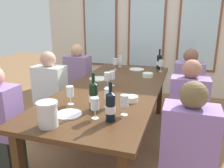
{
  "coord_description": "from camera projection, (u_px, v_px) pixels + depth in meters",
  "views": [
    {
      "loc": [
        0.75,
        -2.41,
        1.52
      ],
      "look_at": [
        0.0,
        -0.04,
        0.79
      ],
      "focal_mm": 37.22,
      "sensor_mm": 36.0,
      "label": 1
    }
  ],
  "objects": [
    {
      "name": "ground_plane",
      "position": [
        113.0,
        145.0,
        2.85
      ],
      "size": [
        12.0,
        12.0,
        0.0
      ],
      "primitive_type": "plane",
      "color": "#8A6140"
    },
    {
      "name": "back_wall_with_windows",
      "position": [
        147.0,
        20.0,
        4.46
      ],
      "size": [
        4.24,
        0.1,
        2.9
      ],
      "color": "beige",
      "rests_on": "ground"
    },
    {
      "name": "dining_table",
      "position": [
        113.0,
        92.0,
        2.66
      ],
      "size": [
        1.04,
        2.46,
        0.74
      ],
      "color": "#492D18",
      "rests_on": "ground"
    },
    {
      "name": "white_plate_0",
      "position": [
        137.0,
        69.0,
        3.5
      ],
      "size": [
        0.22,
        0.22,
        0.01
      ],
      "primitive_type": "cylinder",
      "color": "white",
      "rests_on": "dining_table"
    },
    {
      "name": "white_plate_1",
      "position": [
        98.0,
        79.0,
        2.98
      ],
      "size": [
        0.24,
        0.24,
        0.01
      ],
      "primitive_type": "cylinder",
      "color": "white",
      "rests_on": "dining_table"
    },
    {
      "name": "white_plate_2",
      "position": [
        69.0,
        114.0,
        1.91
      ],
      "size": [
        0.22,
        0.22,
        0.01
      ],
      "primitive_type": "cylinder",
      "color": "white",
      "rests_on": "dining_table"
    },
    {
      "name": "metal_pitcher",
      "position": [
        48.0,
        114.0,
        1.68
      ],
      "size": [
        0.16,
        0.16,
        0.19
      ],
      "color": "silver",
      "rests_on": "dining_table"
    },
    {
      "name": "wine_bottle_0",
      "position": [
        94.0,
        96.0,
        1.99
      ],
      "size": [
        0.08,
        0.08,
        0.33
      ],
      "color": "black",
      "rests_on": "dining_table"
    },
    {
      "name": "wine_bottle_1",
      "position": [
        159.0,
        62.0,
        3.51
      ],
      "size": [
        0.08,
        0.08,
        0.3
      ],
      "color": "black",
      "rests_on": "dining_table"
    },
    {
      "name": "wine_bottle_2",
      "position": [
        110.0,
        106.0,
        1.76
      ],
      "size": [
        0.08,
        0.08,
        0.31
      ],
      "color": "black",
      "rests_on": "dining_table"
    },
    {
      "name": "tasting_bowl_0",
      "position": [
        131.0,
        99.0,
        2.2
      ],
      "size": [
        0.13,
        0.13,
        0.05
      ],
      "primitive_type": "cylinder",
      "color": "white",
      "rests_on": "dining_table"
    },
    {
      "name": "tasting_bowl_1",
      "position": [
        148.0,
        75.0,
        3.07
      ],
      "size": [
        0.14,
        0.14,
        0.05
      ],
      "primitive_type": "cylinder",
      "color": "white",
      "rests_on": "dining_table"
    },
    {
      "name": "wine_glass_0",
      "position": [
        95.0,
        105.0,
        1.8
      ],
      "size": [
        0.07,
        0.07,
        0.17
      ],
      "color": "white",
      "rests_on": "dining_table"
    },
    {
      "name": "wine_glass_1",
      "position": [
        124.0,
        101.0,
        1.87
      ],
      "size": [
        0.07,
        0.07,
        0.17
      ],
      "color": "white",
      "rests_on": "dining_table"
    },
    {
      "name": "wine_glass_2",
      "position": [
        112.0,
        76.0,
        2.67
      ],
      "size": [
        0.07,
        0.07,
        0.17
      ],
      "color": "white",
      "rests_on": "dining_table"
    },
    {
      "name": "wine_glass_3",
      "position": [
        70.0,
        92.0,
        2.1
      ],
      "size": [
        0.07,
        0.07,
        0.17
      ],
      "color": "white",
      "rests_on": "dining_table"
    },
    {
      "name": "wine_glass_4",
      "position": [
        107.0,
        77.0,
        2.61
      ],
      "size": [
        0.07,
        0.07,
        0.17
      ],
      "color": "white",
      "rests_on": "dining_table"
    },
    {
      "name": "wine_glass_5",
      "position": [
        108.0,
        95.0,
        2.03
      ],
      "size": [
        0.07,
        0.07,
        0.17
      ],
      "color": "white",
      "rests_on": "dining_table"
    },
    {
      "name": "wine_glass_6",
      "position": [
        120.0,
        59.0,
        3.67
      ],
      "size": [
        0.07,
        0.07,
        0.17
      ],
      "color": "white",
      "rests_on": "dining_table"
    },
    {
      "name": "wine_glass_7",
      "position": [
        115.0,
        62.0,
        3.46
      ],
      "size": [
        0.07,
        0.07,
        0.17
      ],
      "color": "white",
      "rests_on": "dining_table"
    },
    {
      "name": "wine_glass_8",
      "position": [
        161.0,
        64.0,
        3.34
      ],
      "size": [
        0.07,
        0.07,
        0.17
      ],
      "color": "white",
      "rests_on": "dining_table"
    },
    {
      "name": "seated_person_0",
      "position": [
        78.0,
        81.0,
        3.67
      ],
      "size": [
        0.38,
        0.24,
        1.11
      ],
      "color": "#33302B",
      "rests_on": "ground"
    },
    {
      "name": "seated_person_1",
      "position": [
        187.0,
        91.0,
        3.17
      ],
      "size": [
        0.38,
        0.24,
        1.11
      ],
      "color": "#372342",
      "rests_on": "ground"
    },
    {
      "name": "seated_person_2",
      "position": [
        0.0,
        128.0,
        2.15
      ],
      "size": [
        0.38,
        0.24,
        1.11
      ],
      "color": "#2B312C",
      "rests_on": "ground"
    },
    {
      "name": "seated_person_3",
      "position": [
        187.0,
        159.0,
        1.68
      ],
      "size": [
        0.38,
        0.24,
        1.11
      ],
      "color": "#362933",
      "rests_on": "ground"
    },
    {
      "name": "seated_person_4",
      "position": [
        51.0,
        97.0,
        2.94
      ],
      "size": [
        0.38,
        0.24,
        1.11
      ],
      "color": "#2A2836",
      "rests_on": "ground"
    },
    {
      "name": "seated_person_5",
      "position": [
        187.0,
        115.0,
        2.43
      ],
      "size": [
        0.38,
        0.24,
        1.11
      ],
      "color": "#322E43",
      "rests_on": "ground"
    }
  ]
}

